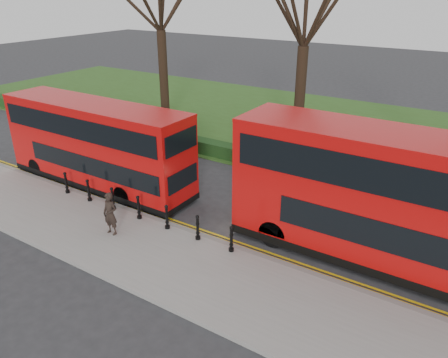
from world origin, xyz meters
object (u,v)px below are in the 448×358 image
Objects in this scene: bus_rear at (406,205)px; pedestrian at (110,214)px; bus_lead at (97,145)px; bollard_row at (139,208)px.

pedestrian is at bearing -157.82° from bus_rear.
pedestrian is at bearing -38.29° from bus_lead.
bus_rear is at bearing 14.58° from bollard_row.
bollard_row is 0.77× the size of bus_rear.
bollard_row is 10.28m from bus_rear.
pedestrian is at bearing -92.82° from bollard_row.
bus_lead is (-4.17, 1.76, 1.42)m from bollard_row.
bus_rear is 6.89× the size of pedestrian.
bus_rear is 10.76m from pedestrian.
bus_rear is at bearing 20.21° from pedestrian.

